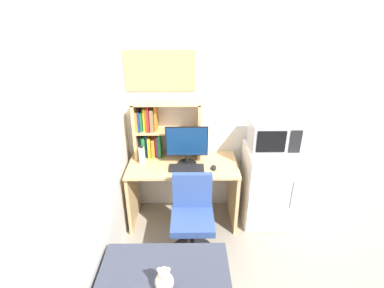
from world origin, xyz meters
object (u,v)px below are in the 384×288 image
object	(u,v)px
hutch_bookshelf	(157,130)
computer_mouse	(214,168)
water_bottle	(142,155)
teddy_bear	(164,280)
monitor	(187,144)
wall_corkboard	(160,71)
desk_chair	(192,222)
keyboard	(187,168)
mini_fridge	(267,185)
microwave	(273,135)

from	to	relation	value
hutch_bookshelf	computer_mouse	bearing A→B (deg)	-28.07
water_bottle	teddy_bear	bearing A→B (deg)	-75.95
monitor	wall_corkboard	distance (m)	0.83
desk_chair	teddy_bear	xyz separation A→B (m)	(-0.20, -0.82, 0.19)
keyboard	computer_mouse	world-z (taller)	computer_mouse
water_bottle	wall_corkboard	world-z (taller)	wall_corkboard
mini_fridge	teddy_bear	world-z (taller)	mini_fridge
mini_fridge	desk_chair	xyz separation A→B (m)	(-0.87, -0.54, -0.08)
hutch_bookshelf	desk_chair	xyz separation A→B (m)	(0.38, -0.72, -0.69)
microwave	wall_corkboard	bearing A→B (deg)	167.07
keyboard	mini_fridge	xyz separation A→B (m)	(0.93, 0.14, -0.30)
keyboard	teddy_bear	xyz separation A→B (m)	(-0.15, -1.22, -0.19)
microwave	teddy_bear	bearing A→B (deg)	-128.32
keyboard	mini_fridge	bearing A→B (deg)	8.30
computer_mouse	desk_chair	world-z (taller)	desk_chair
hutch_bookshelf	desk_chair	distance (m)	1.07
computer_mouse	wall_corkboard	world-z (taller)	wall_corkboard
microwave	teddy_bear	xyz separation A→B (m)	(-1.07, -1.36, -0.50)
monitor	mini_fridge	distance (m)	1.06
keyboard	water_bottle	size ratio (longest dim) A/B	1.75
hutch_bookshelf	wall_corkboard	distance (m)	0.64
wall_corkboard	desk_chair	bearing A→B (deg)	-67.98
microwave	wall_corkboard	world-z (taller)	wall_corkboard
monitor	water_bottle	size ratio (longest dim) A/B	2.13
wall_corkboard	mini_fridge	bearing A→B (deg)	-13.07
computer_mouse	desk_chair	size ratio (longest dim) A/B	0.13
keyboard	microwave	distance (m)	0.99
teddy_bear	computer_mouse	bearing A→B (deg)	70.23
keyboard	teddy_bear	world-z (taller)	keyboard
computer_mouse	water_bottle	world-z (taller)	water_bottle
monitor	teddy_bear	distance (m)	1.40
hutch_bookshelf	teddy_bear	distance (m)	1.63
water_bottle	microwave	world-z (taller)	microwave
desk_chair	keyboard	bearing A→B (deg)	97.95
mini_fridge	teddy_bear	distance (m)	1.73
mini_fridge	hutch_bookshelf	bearing A→B (deg)	171.65
water_bottle	teddy_bear	world-z (taller)	water_bottle
mini_fridge	wall_corkboard	xyz separation A→B (m)	(-1.20, 0.28, 1.25)
mini_fridge	teddy_bear	xyz separation A→B (m)	(-1.07, -1.36, 0.11)
mini_fridge	monitor	bearing A→B (deg)	-178.20
keyboard	computer_mouse	bearing A→B (deg)	-1.79
monitor	teddy_bear	world-z (taller)	monitor
teddy_bear	desk_chair	bearing A→B (deg)	75.92
mini_fridge	desk_chair	world-z (taller)	mini_fridge
water_bottle	teddy_bear	xyz separation A→B (m)	(0.34, -1.35, -0.28)
water_bottle	mini_fridge	xyz separation A→B (m)	(1.41, 0.01, -0.39)
mini_fridge	microwave	xyz separation A→B (m)	(0.00, 0.00, 0.61)
monitor	teddy_bear	size ratio (longest dim) A/B	2.24
keyboard	wall_corkboard	bearing A→B (deg)	123.55
desk_chair	microwave	bearing A→B (deg)	31.98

